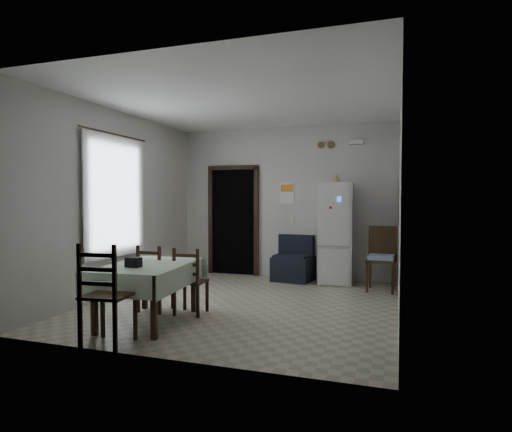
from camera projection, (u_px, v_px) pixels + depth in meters
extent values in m
plane|color=#B7AF95|center=(245.00, 304.00, 6.17)|extent=(4.50, 4.50, 0.00)
cube|color=black|center=(238.00, 221.00, 8.80)|extent=(0.90, 0.45, 2.10)
cube|color=black|center=(211.00, 222.00, 8.72)|extent=(0.08, 0.10, 2.18)
cube|color=black|center=(257.00, 223.00, 8.41)|extent=(0.08, 0.10, 2.18)
cube|color=black|center=(233.00, 168.00, 8.52)|extent=(1.06, 0.10, 0.08)
cube|color=silver|center=(110.00, 197.00, 6.60)|extent=(0.10, 1.20, 1.60)
cube|color=silver|center=(116.00, 197.00, 6.56)|extent=(0.02, 1.45, 1.85)
cylinder|color=black|center=(116.00, 134.00, 6.52)|extent=(0.02, 1.60, 0.02)
cube|color=white|center=(287.00, 193.00, 8.21)|extent=(0.28, 0.02, 0.40)
cube|color=orange|center=(287.00, 188.00, 8.20)|extent=(0.24, 0.01, 0.14)
cube|color=beige|center=(292.00, 221.00, 8.20)|extent=(0.08, 0.02, 0.12)
cylinder|color=brown|center=(321.00, 145.00, 7.97)|extent=(0.12, 0.03, 0.12)
cylinder|color=brown|center=(330.00, 145.00, 7.91)|extent=(0.12, 0.03, 0.12)
cube|color=white|center=(356.00, 142.00, 7.74)|extent=(0.25, 0.07, 0.09)
cone|color=tan|center=(336.00, 178.00, 7.53)|extent=(0.22, 0.22, 0.16)
cube|color=black|center=(133.00, 262.00, 4.98)|extent=(0.19, 0.12, 0.12)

